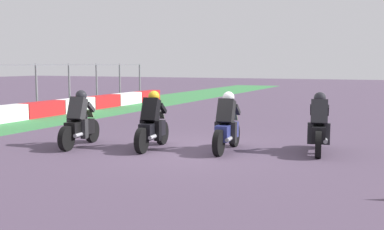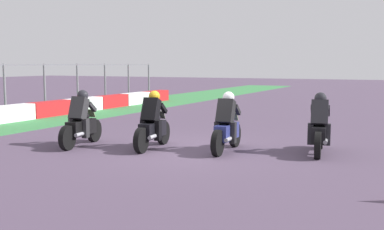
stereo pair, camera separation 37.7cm
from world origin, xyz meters
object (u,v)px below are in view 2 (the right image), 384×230
(rider_lane_b, at_px, (227,127))
(rider_lane_c, at_px, (153,125))
(rider_lane_a, at_px, (319,129))
(rider_lane_d, at_px, (81,123))

(rider_lane_b, xyz_separation_m, rider_lane_c, (-0.47, 1.89, 0.00))
(rider_lane_a, height_order, rider_lane_b, same)
(rider_lane_b, bearing_deg, rider_lane_c, 100.49)
(rider_lane_b, distance_m, rider_lane_c, 1.95)
(rider_lane_a, bearing_deg, rider_lane_b, 99.91)
(rider_lane_a, xyz_separation_m, rider_lane_d, (-1.68, 5.99, 0.00))
(rider_lane_b, relative_size, rider_lane_c, 1.00)
(rider_lane_a, height_order, rider_lane_d, same)
(rider_lane_b, relative_size, rider_lane_d, 1.00)
(rider_lane_a, height_order, rider_lane_c, same)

